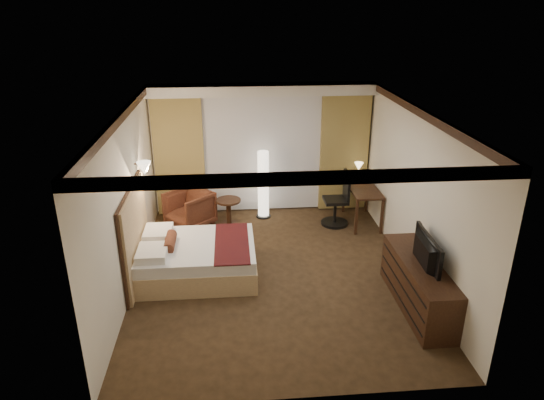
{
  "coord_description": "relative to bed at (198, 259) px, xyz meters",
  "views": [
    {
      "loc": [
        -0.64,
        -6.94,
        4.18
      ],
      "look_at": [
        0.0,
        0.4,
        1.15
      ],
      "focal_mm": 32.0,
      "sensor_mm": 36.0,
      "label": 1
    }
  ],
  "objects": [
    {
      "name": "back_wall",
      "position": [
        1.25,
        2.66,
        1.07
      ],
      "size": [
        4.5,
        0.02,
        2.7
      ],
      "primitive_type": "cube",
      "color": "#F0E6CF",
      "rests_on": "floor"
    },
    {
      "name": "desk",
      "position": [
        3.2,
        1.77,
        0.1
      ],
      "size": [
        0.55,
        1.18,
        0.75
      ],
      "primitive_type": null,
      "color": "black",
      "rests_on": "floor"
    },
    {
      "name": "desk_lamp",
      "position": [
        3.2,
        2.21,
        0.64
      ],
      "size": [
        0.18,
        0.18,
        0.34
      ],
      "primitive_type": null,
      "color": "#FFD899",
      "rests_on": "desk"
    },
    {
      "name": "wall_sconce",
      "position": [
        -0.84,
        0.74,
        1.34
      ],
      "size": [
        0.24,
        0.24,
        0.24
      ],
      "primitive_type": null,
      "color": "white",
      "rests_on": "left_wall"
    },
    {
      "name": "headboard",
      "position": [
        -0.95,
        0.0,
        0.47
      ],
      "size": [
        0.12,
        1.77,
        1.5
      ],
      "primitive_type": null,
      "color": "tan",
      "rests_on": "floor"
    },
    {
      "name": "left_wall",
      "position": [
        -1.0,
        -0.09,
        1.07
      ],
      "size": [
        0.02,
        5.5,
        2.7
      ],
      "primitive_type": "cube",
      "color": "#F0E6CF",
      "rests_on": "floor"
    },
    {
      "name": "floor",
      "position": [
        1.25,
        -0.09,
        -0.28
      ],
      "size": [
        4.5,
        5.5,
        0.01
      ],
      "primitive_type": "cube",
      "color": "#302012",
      "rests_on": "ground"
    },
    {
      "name": "soffit",
      "position": [
        1.25,
        2.41,
        2.32
      ],
      "size": [
        4.5,
        0.5,
        0.2
      ],
      "primitive_type": "cube",
      "color": "white",
      "rests_on": "ceiling"
    },
    {
      "name": "bed",
      "position": [
        0.0,
        0.0,
        0.0
      ],
      "size": [
        1.88,
        1.47,
        0.55
      ],
      "primitive_type": null,
      "color": "white",
      "rests_on": "floor"
    },
    {
      "name": "curtain_right_drape",
      "position": [
        2.95,
        2.52,
        0.97
      ],
      "size": [
        1.0,
        0.14,
        2.45
      ],
      "primitive_type": "cube",
      "color": "#A5944B",
      "rests_on": "back_wall"
    },
    {
      "name": "curtain_sheer",
      "position": [
        1.25,
        2.58,
        0.97
      ],
      "size": [
        2.48,
        0.04,
        2.45
      ],
      "primitive_type": "cube",
      "color": "silver",
      "rests_on": "back_wall"
    },
    {
      "name": "office_chair",
      "position": [
        2.64,
        1.72,
        0.29
      ],
      "size": [
        0.54,
        0.54,
        1.12
      ],
      "primitive_type": null,
      "rotation": [
        0.0,
        0.0,
        0.0
      ],
      "color": "black",
      "rests_on": "floor"
    },
    {
      "name": "ceiling",
      "position": [
        1.25,
        -0.09,
        2.42
      ],
      "size": [
        4.5,
        5.5,
        0.01
      ],
      "primitive_type": "cube",
      "color": "white",
      "rests_on": "back_wall"
    },
    {
      "name": "crown_molding",
      "position": [
        1.25,
        -0.09,
        2.36
      ],
      "size": [
        4.5,
        5.5,
        0.12
      ],
      "primitive_type": null,
      "color": "black",
      "rests_on": "ceiling"
    },
    {
      "name": "right_wall",
      "position": [
        3.5,
        -0.09,
        1.07
      ],
      "size": [
        0.02,
        5.5,
        2.7
      ],
      "primitive_type": "cube",
      "color": "#F0E6CF",
      "rests_on": "floor"
    },
    {
      "name": "floor_lamp",
      "position": [
        1.23,
        2.21,
        0.44
      ],
      "size": [
        0.3,
        0.3,
        1.43
      ],
      "primitive_type": null,
      "color": "white",
      "rests_on": "floor"
    },
    {
      "name": "television",
      "position": [
        3.22,
        -1.21,
        0.74
      ],
      "size": [
        0.6,
        1.0,
        0.13
      ],
      "primitive_type": "imported",
      "rotation": [
        0.0,
        0.0,
        1.53
      ],
      "color": "black",
      "rests_on": "dresser"
    },
    {
      "name": "armchair",
      "position": [
        -0.26,
        1.9,
        0.12
      ],
      "size": [
        1.06,
        1.06,
        0.79
      ],
      "primitive_type": "imported",
      "rotation": [
        0.0,
        0.0,
        -0.81
      ],
      "color": "#4C2316",
      "rests_on": "floor"
    },
    {
      "name": "dresser",
      "position": [
        3.25,
        -1.21,
        0.09
      ],
      "size": [
        0.5,
        1.89,
        0.73
      ],
      "primitive_type": null,
      "color": "black",
      "rests_on": "floor"
    },
    {
      "name": "side_table",
      "position": [
        0.52,
        1.88,
        -0.0
      ],
      "size": [
        0.49,
        0.49,
        0.54
      ],
      "primitive_type": null,
      "color": "black",
      "rests_on": "floor"
    },
    {
      "name": "curtain_left_drape",
      "position": [
        -0.45,
        2.52,
        0.97
      ],
      "size": [
        1.0,
        0.14,
        2.45
      ],
      "primitive_type": "cube",
      "color": "#A5944B",
      "rests_on": "back_wall"
    }
  ]
}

